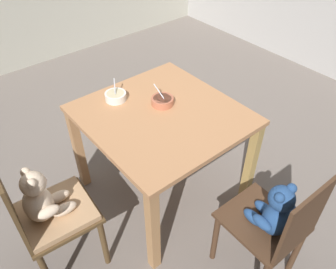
{
  "coord_description": "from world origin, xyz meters",
  "views": [
    {
      "loc": [
        1.34,
        -1.05,
        2.0
      ],
      "look_at": [
        0.0,
        0.05,
        0.52
      ],
      "focal_mm": 35.9,
      "sensor_mm": 36.0,
      "label": 1
    }
  ],
  "objects": [
    {
      "name": "teddy_chair_near_right",
      "position": [
        0.88,
        0.04,
        0.52
      ],
      "size": [
        0.42,
        0.38,
        0.87
      ],
      "rotation": [
        0.0,
        0.0,
        3.12
      ],
      "color": "#49301F",
      "rests_on": "ground_plane"
    },
    {
      "name": "porridge_bowl_white_near_left",
      "position": [
        -0.31,
        -0.14,
        0.76
      ],
      "size": [
        0.14,
        0.14,
        0.12
      ],
      "color": "white",
      "rests_on": "dining_table"
    },
    {
      "name": "ground_plane",
      "position": [
        0.0,
        0.0,
        -0.02
      ],
      "size": [
        5.2,
        5.2,
        0.04
      ],
      "color": "slate"
    },
    {
      "name": "dining_table",
      "position": [
        0.0,
        0.0,
        0.62
      ],
      "size": [
        0.97,
        0.93,
        0.73
      ],
      "color": "#B57C51",
      "rests_on": "ground_plane"
    },
    {
      "name": "porridge_bowl_terracotta_center",
      "position": [
        -0.08,
        0.06,
        0.75
      ],
      "size": [
        0.16,
        0.15,
        0.12
      ],
      "color": "#BD6A4C",
      "rests_on": "dining_table"
    },
    {
      "name": "teddy_chair_near_front",
      "position": [
        0.06,
        -0.85,
        0.54
      ],
      "size": [
        0.42,
        0.43,
        0.93
      ],
      "rotation": [
        0.0,
        0.0,
        1.49
      ],
      "color": "#513B21",
      "rests_on": "ground_plane"
    }
  ]
}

